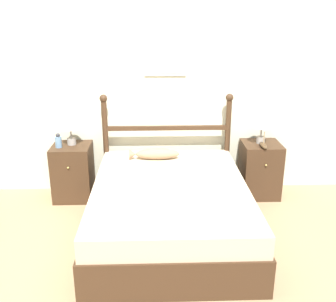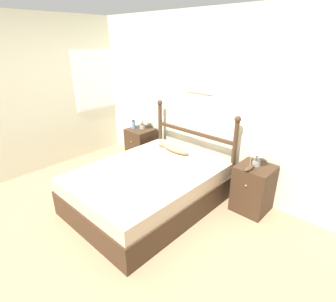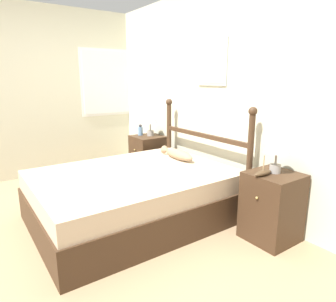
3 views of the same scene
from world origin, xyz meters
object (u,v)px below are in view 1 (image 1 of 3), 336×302
table_lamp_left (70,123)px  model_boat (263,145)px  fish_pillow (155,154)px  table_lamp_right (262,122)px  bottle (58,141)px  bed (170,209)px  nightstand_left (73,172)px  nightstand_right (260,169)px

table_lamp_left → model_boat: (2.19, -0.18, -0.23)m
model_boat → fish_pillow: bearing=-178.7°
table_lamp_right → fish_pillow: (-1.24, -0.19, -0.32)m
bottle → fish_pillow: size_ratio=0.30×
bed → nightstand_left: nightstand_left is taller
nightstand_right → nightstand_left: bearing=180.0°
model_boat → fish_pillow: model_boat is taller
fish_pillow → table_lamp_left: bearing=167.7°
nightstand_left → fish_pillow: 1.02m
bottle → nightstand_right: bearing=1.4°
nightstand_left → bottle: size_ratio=3.89×
table_lamp_left → table_lamp_right: same height
table_lamp_left → fish_pillow: (0.96, -0.21, -0.32)m
table_lamp_right → bottle: size_ratio=2.19×
nightstand_left → model_boat: bearing=-3.6°
table_lamp_left → table_lamp_right: 2.20m
nightstand_left → bottle: bearing=-155.7°
bed → bottle: 1.54m
bed → fish_pillow: fish_pillow is taller
bed → nightstand_right: bearing=37.8°
nightstand_right → table_lamp_left: size_ratio=1.78×
bed → nightstand_left: 1.40m
table_lamp_left → bed: bearing=-39.2°
bottle → fish_pillow: bearing=-5.8°
nightstand_left → bed: bearing=-37.8°
bottle → fish_pillow: (1.09, -0.11, -0.13)m
table_lamp_left → bottle: bearing=-141.8°
nightstand_left → nightstand_right: bearing=0.0°
nightstand_right → model_boat: (-0.02, -0.14, 0.35)m
nightstand_left → table_lamp_right: bearing=0.5°
nightstand_right → fish_pillow: bearing=-172.4°
bottle → model_boat: (2.32, -0.08, -0.05)m
bed → bottle: (-1.23, 0.80, 0.46)m
table_lamp_right → fish_pillow: size_ratio=0.65×
fish_pillow → nightstand_left: bearing=170.2°
bed → table_lamp_right: size_ratio=5.50×
nightstand_left → model_boat: (2.20, -0.14, 0.35)m
nightstand_left → table_lamp_right: (2.20, 0.02, 0.59)m
table_lamp_right → bottle: (-2.33, -0.08, -0.19)m
model_boat → fish_pillow: (-1.23, -0.03, -0.08)m
model_boat → table_lamp_right: bearing=87.2°
bottle → bed: bearing=-33.1°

